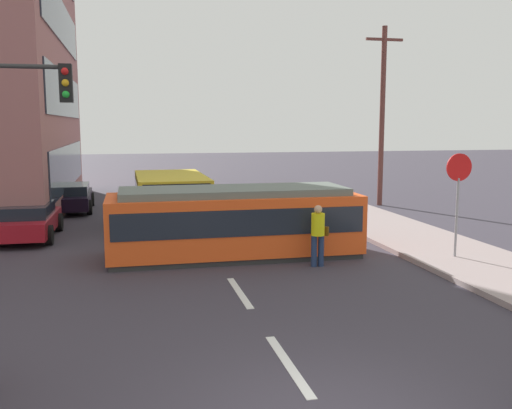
{
  "coord_description": "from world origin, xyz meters",
  "views": [
    {
      "loc": [
        -2.41,
        -6.21,
        3.79
      ],
      "look_at": [
        1.18,
        9.48,
        1.51
      ],
      "focal_mm": 39.56,
      "sensor_mm": 36.0,
      "label": 1
    }
  ],
  "objects": [
    {
      "name": "ground_plane",
      "position": [
        0.0,
        10.0,
        0.0
      ],
      "size": [
        120.0,
        120.0,
        0.0
      ],
      "primitive_type": "plane",
      "color": "#39343F"
    },
    {
      "name": "sidewalk_curb_right",
      "position": [
        6.8,
        6.0,
        0.07
      ],
      "size": [
        3.2,
        36.0,
        0.14
      ],
      "primitive_type": "cube",
      "color": "gray",
      "rests_on": "ground"
    },
    {
      "name": "lane_stripe_1",
      "position": [
        0.0,
        2.0,
        0.01
      ],
      "size": [
        0.16,
        2.4,
        0.01
      ],
      "primitive_type": "cube",
      "color": "silver",
      "rests_on": "ground"
    },
    {
      "name": "lane_stripe_2",
      "position": [
        0.0,
        6.0,
        0.01
      ],
      "size": [
        0.16,
        2.4,
        0.01
      ],
      "primitive_type": "cube",
      "color": "silver",
      "rests_on": "ground"
    },
    {
      "name": "lane_stripe_3",
      "position": [
        0.0,
        15.64,
        0.01
      ],
      "size": [
        0.16,
        2.4,
        0.01
      ],
      "primitive_type": "cube",
      "color": "silver",
      "rests_on": "ground"
    },
    {
      "name": "lane_stripe_4",
      "position": [
        0.0,
        21.64,
        0.01
      ],
      "size": [
        0.16,
        2.4,
        0.01
      ],
      "primitive_type": "cube",
      "color": "silver",
      "rests_on": "ground"
    },
    {
      "name": "streetcar_tram",
      "position": [
        0.56,
        9.64,
        1.03
      ],
      "size": [
        7.22,
        2.59,
        2.0
      ],
      "color": "#F3511C",
      "rests_on": "ground"
    },
    {
      "name": "city_bus",
      "position": [
        -0.84,
        15.03,
        1.1
      ],
      "size": [
        2.58,
        5.17,
        1.93
      ],
      "color": "gold",
      "rests_on": "ground"
    },
    {
      "name": "pedestrian_crossing",
      "position": [
        2.53,
        7.9,
        0.94
      ],
      "size": [
        0.51,
        0.36,
        1.67
      ],
      "color": "navy",
      "rests_on": "ground"
    },
    {
      "name": "parked_sedan_mid",
      "position": [
        -5.76,
        13.6,
        0.62
      ],
      "size": [
        2.02,
        4.06,
        1.19
      ],
      "color": "maroon",
      "rests_on": "ground"
    },
    {
      "name": "parked_sedan_far",
      "position": [
        -4.92,
        19.8,
        0.62
      ],
      "size": [
        2.01,
        4.49,
        1.19
      ],
      "color": "black",
      "rests_on": "ground"
    },
    {
      "name": "stop_sign",
      "position": [
        6.47,
        7.59,
        2.19
      ],
      "size": [
        0.76,
        0.07,
        2.88
      ],
      "color": "gray",
      "rests_on": "sidewalk_curb_right"
    },
    {
      "name": "utility_pole_mid",
      "position": [
        9.27,
        18.41,
        4.32
      ],
      "size": [
        1.8,
        0.24,
        8.27
      ],
      "color": "brown",
      "rests_on": "ground"
    }
  ]
}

